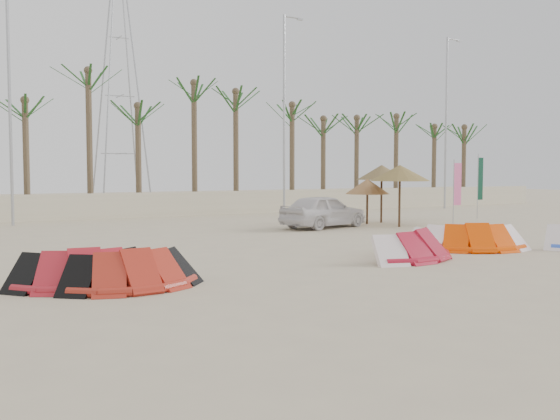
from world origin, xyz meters
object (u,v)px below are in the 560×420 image
kite_red_left (81,267)px  parasol_left (367,187)px  car (323,211)px  parasol_mid (400,173)px  kite_red_right (405,243)px  kite_red_mid (130,268)px  parasol_right (382,172)px  kite_orange (467,236)px

kite_red_left → parasol_left: size_ratio=1.50×
car → parasol_left: bearing=-94.2°
parasol_mid → car: 3.76m
parasol_left → kite_red_right: bearing=-121.3°
kite_red_mid → parasol_right: bearing=34.9°
parasol_left → parasol_mid: (0.38, -1.83, 0.63)m
kite_orange → car: 8.39m
kite_red_right → car: bearing=71.4°
kite_red_left → kite_orange: size_ratio=0.84×
kite_red_left → kite_red_mid: bearing=-35.2°
parasol_right → kite_red_left: bearing=-148.2°
car → parasol_mid: bearing=-127.7°
parasol_left → parasol_mid: 1.97m
kite_red_left → kite_red_mid: size_ratio=1.01×
parasol_left → parasol_right: size_ratio=0.76×
parasol_right → car: 4.28m
kite_red_mid → kite_red_left: bearing=144.8°
kite_orange → car: bearing=89.7°
kite_orange → parasol_left: 9.45m
parasol_right → kite_red_right: bearing=-125.0°
kite_red_left → parasol_right: 18.71m
kite_red_left → parasol_right: (15.82, 9.79, 1.97)m
kite_red_mid → parasol_right: parasol_right is taller
parasol_right → car: size_ratio=0.65×
kite_red_left → kite_orange: 11.94m
kite_orange → kite_red_right: bearing=-170.7°
kite_red_right → parasol_left: (5.73, 9.41, 1.32)m
parasol_left → car: 2.98m
kite_red_mid → parasol_left: 17.16m
kite_red_mid → kite_red_right: bearing=4.7°
parasol_mid → kite_orange: bearing=-114.1°
kite_orange → parasol_left: parasol_left is taller
kite_red_mid → kite_orange: (11.04, 1.14, 0.00)m
kite_orange → parasol_right: parasol_right is taller
kite_red_mid → kite_orange: size_ratio=0.83×
kite_red_mid → parasol_right: (14.93, 10.42, 1.97)m
kite_red_right → kite_red_left: bearing=-179.8°
parasol_left → car: size_ratio=0.49×
kite_red_right → parasol_mid: parasol_mid is taller
kite_red_left → car: car is taller
parasol_right → car: bearing=-166.9°
kite_red_mid → car: car is taller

